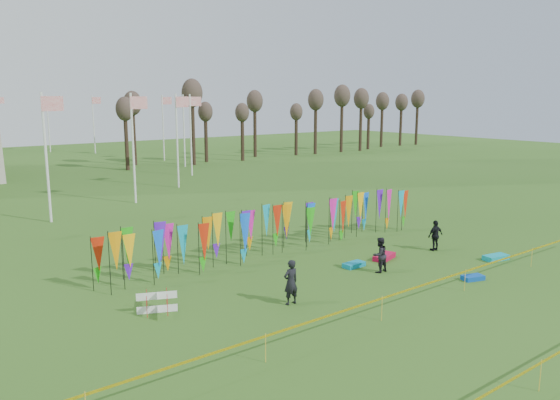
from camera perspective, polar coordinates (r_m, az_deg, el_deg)
ground at (r=22.46m, az=9.88°, el=-9.44°), size 160.00×160.00×0.00m
banner_row at (r=27.06m, az=-0.29°, el=-2.54°), size 18.64×0.64×2.36m
caution_tape_near at (r=20.76m, az=13.86°, el=-9.02°), size 26.00×0.02×0.90m
tree_line at (r=75.21m, az=1.82°, el=9.50°), size 53.92×1.92×7.84m
box_kite at (r=20.43m, az=-12.73°, el=-10.41°), size 0.73×0.73×0.81m
person_left at (r=20.62m, az=1.14°, el=-8.58°), size 0.64×0.47×1.73m
person_mid at (r=24.69m, az=10.37°, el=-5.66°), size 0.77×0.48×1.59m
person_right at (r=28.77m, az=15.93°, el=-3.59°), size 0.98×0.64×1.57m
kite_bag_turquoise at (r=25.45m, az=7.73°, el=-6.71°), size 1.07×0.56×0.21m
kite_bag_blue at (r=24.90m, az=19.50°, el=-7.66°), size 1.03×0.74×0.19m
kite_bag_red at (r=26.85m, az=10.83°, el=-5.84°), size 1.46×0.98×0.25m
kite_bag_teal at (r=28.24m, az=21.62°, el=-5.60°), size 1.33×0.81×0.24m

